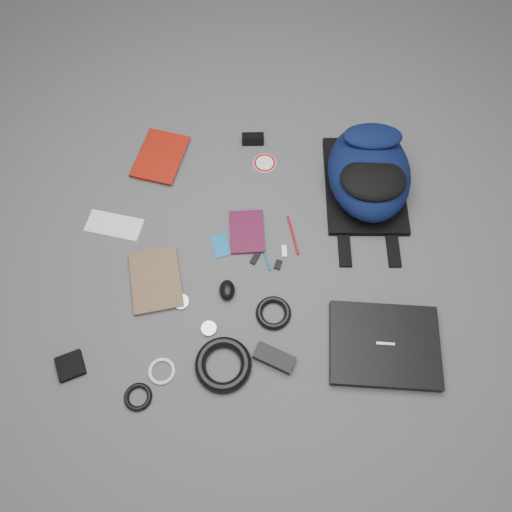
{
  "coord_description": "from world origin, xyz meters",
  "views": [
    {
      "loc": [
        0.02,
        -0.75,
        1.6
      ],
      "look_at": [
        0.0,
        0.0,
        0.02
      ],
      "focal_mm": 35.0,
      "sensor_mm": 36.0,
      "label": 1
    }
  ],
  "objects_px": {
    "comic_book": "(131,284)",
    "mouse": "(227,290)",
    "textbook_red": "(139,152)",
    "backpack": "(369,172)",
    "dvd_case": "(247,232)",
    "laptop": "(384,345)",
    "pouch": "(70,366)",
    "compact_camera": "(253,139)",
    "power_brick": "(274,358)"
  },
  "relations": [
    {
      "from": "power_brick",
      "to": "pouch",
      "type": "bearing_deg",
      "value": -152.71
    },
    {
      "from": "laptop",
      "to": "pouch",
      "type": "relative_size",
      "value": 4.25
    },
    {
      "from": "backpack",
      "to": "textbook_red",
      "type": "xyz_separation_m",
      "value": [
        -0.87,
        0.13,
        -0.08
      ]
    },
    {
      "from": "power_brick",
      "to": "textbook_red",
      "type": "bearing_deg",
      "value": 147.49
    },
    {
      "from": "comic_book",
      "to": "power_brick",
      "type": "relative_size",
      "value": 1.78
    },
    {
      "from": "laptop",
      "to": "compact_camera",
      "type": "distance_m",
      "value": 0.93
    },
    {
      "from": "textbook_red",
      "to": "pouch",
      "type": "height_order",
      "value": "textbook_red"
    },
    {
      "from": "textbook_red",
      "to": "mouse",
      "type": "height_order",
      "value": "mouse"
    },
    {
      "from": "power_brick",
      "to": "dvd_case",
      "type": "bearing_deg",
      "value": 126.31
    },
    {
      "from": "comic_book",
      "to": "mouse",
      "type": "distance_m",
      "value": 0.33
    },
    {
      "from": "backpack",
      "to": "dvd_case",
      "type": "distance_m",
      "value": 0.49
    },
    {
      "from": "laptop",
      "to": "power_brick",
      "type": "distance_m",
      "value": 0.36
    },
    {
      "from": "power_brick",
      "to": "comic_book",
      "type": "bearing_deg",
      "value": 177.31
    },
    {
      "from": "textbook_red",
      "to": "dvd_case",
      "type": "height_order",
      "value": "textbook_red"
    },
    {
      "from": "dvd_case",
      "to": "compact_camera",
      "type": "distance_m",
      "value": 0.41
    },
    {
      "from": "laptop",
      "to": "textbook_red",
      "type": "relative_size",
      "value": 1.51
    },
    {
      "from": "textbook_red",
      "to": "mouse",
      "type": "bearing_deg",
      "value": -43.69
    },
    {
      "from": "dvd_case",
      "to": "textbook_red",
      "type": "bearing_deg",
      "value": 137.13
    },
    {
      "from": "pouch",
      "to": "laptop",
      "type": "bearing_deg",
      "value": 5.46
    },
    {
      "from": "comic_book",
      "to": "power_brick",
      "type": "distance_m",
      "value": 0.55
    },
    {
      "from": "mouse",
      "to": "power_brick",
      "type": "bearing_deg",
      "value": -58.2
    },
    {
      "from": "dvd_case",
      "to": "compact_camera",
      "type": "xyz_separation_m",
      "value": [
        0.01,
        0.41,
        0.02
      ]
    },
    {
      "from": "compact_camera",
      "to": "mouse",
      "type": "bearing_deg",
      "value": -98.56
    },
    {
      "from": "textbook_red",
      "to": "dvd_case",
      "type": "relative_size",
      "value": 1.35
    },
    {
      "from": "backpack",
      "to": "laptop",
      "type": "distance_m",
      "value": 0.63
    },
    {
      "from": "dvd_case",
      "to": "laptop",
      "type": "bearing_deg",
      "value": -46.61
    },
    {
      "from": "dvd_case",
      "to": "pouch",
      "type": "relative_size",
      "value": 2.09
    },
    {
      "from": "comic_book",
      "to": "dvd_case",
      "type": "bearing_deg",
      "value": 16.31
    },
    {
      "from": "textbook_red",
      "to": "compact_camera",
      "type": "height_order",
      "value": "compact_camera"
    },
    {
      "from": "textbook_red",
      "to": "comic_book",
      "type": "distance_m",
      "value": 0.56
    },
    {
      "from": "backpack",
      "to": "dvd_case",
      "type": "height_order",
      "value": "backpack"
    },
    {
      "from": "backpack",
      "to": "power_brick",
      "type": "xyz_separation_m",
      "value": [
        -0.33,
        -0.67,
        -0.08
      ]
    },
    {
      "from": "comic_book",
      "to": "mouse",
      "type": "bearing_deg",
      "value": -15.56
    },
    {
      "from": "dvd_case",
      "to": "pouch",
      "type": "xyz_separation_m",
      "value": [
        -0.55,
        -0.5,
        0.0
      ]
    },
    {
      "from": "comic_book",
      "to": "dvd_case",
      "type": "height_order",
      "value": "comic_book"
    },
    {
      "from": "backpack",
      "to": "laptop",
      "type": "bearing_deg",
      "value": -89.13
    },
    {
      "from": "laptop",
      "to": "comic_book",
      "type": "xyz_separation_m",
      "value": [
        -0.85,
        0.19,
        -0.01
      ]
    },
    {
      "from": "compact_camera",
      "to": "comic_book",
      "type": "bearing_deg",
      "value": -125.22
    },
    {
      "from": "laptop",
      "to": "dvd_case",
      "type": "xyz_separation_m",
      "value": [
        -0.46,
        0.41,
        -0.01
      ]
    },
    {
      "from": "comic_book",
      "to": "mouse",
      "type": "xyz_separation_m",
      "value": [
        0.33,
        -0.02,
        0.01
      ]
    },
    {
      "from": "textbook_red",
      "to": "comic_book",
      "type": "height_order",
      "value": "textbook_red"
    },
    {
      "from": "mouse",
      "to": "pouch",
      "type": "xyz_separation_m",
      "value": [
        -0.49,
        -0.27,
        -0.01
      ]
    },
    {
      "from": "textbook_red",
      "to": "pouch",
      "type": "distance_m",
      "value": 0.85
    },
    {
      "from": "backpack",
      "to": "power_brick",
      "type": "relative_size",
      "value": 3.55
    },
    {
      "from": "compact_camera",
      "to": "pouch",
      "type": "relative_size",
      "value": 1.03
    },
    {
      "from": "laptop",
      "to": "textbook_red",
      "type": "bearing_deg",
      "value": 142.13
    },
    {
      "from": "laptop",
      "to": "textbook_red",
      "type": "xyz_separation_m",
      "value": [
        -0.9,
        0.75,
        -0.0
      ]
    },
    {
      "from": "textbook_red",
      "to": "compact_camera",
      "type": "xyz_separation_m",
      "value": [
        0.44,
        0.07,
        0.01
      ]
    },
    {
      "from": "dvd_case",
      "to": "mouse",
      "type": "relative_size",
      "value": 2.31
    },
    {
      "from": "laptop",
      "to": "compact_camera",
      "type": "relative_size",
      "value": 4.12
    }
  ]
}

